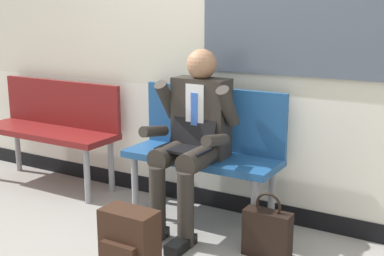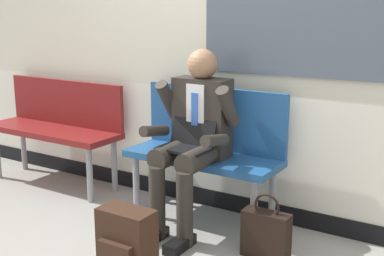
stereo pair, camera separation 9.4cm
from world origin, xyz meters
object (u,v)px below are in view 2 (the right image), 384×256
object	(u,v)px
bench_with_person	(208,144)
handbag	(266,234)
person_seated	(193,136)
backpack	(126,244)
bench_empty	(57,122)

from	to	relation	value
bench_with_person	handbag	distance (m)	0.82
person_seated	bench_with_person	bearing A→B (deg)	90.00
handbag	backpack	bearing A→B (deg)	-132.43
backpack	bench_with_person	bearing A→B (deg)	92.15
backpack	bench_empty	bearing A→B (deg)	147.96
bench_with_person	person_seated	distance (m)	0.23
bench_with_person	bench_empty	bearing A→B (deg)	-179.81
person_seated	backpack	bearing A→B (deg)	-87.29
backpack	person_seated	bearing A→B (deg)	92.71
bench_empty	person_seated	distance (m)	1.55
bench_with_person	backpack	size ratio (longest dim) A/B	2.72
bench_with_person	bench_empty	world-z (taller)	bench_with_person
bench_with_person	handbag	xyz separation A→B (m)	(0.63, -0.34, -0.41)
bench_with_person	backpack	world-z (taller)	bench_with_person
bench_with_person	bench_empty	xyz separation A→B (m)	(-1.53, -0.01, -0.02)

